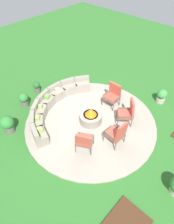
% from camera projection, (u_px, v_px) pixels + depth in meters
% --- Properties ---
extents(ground_plane, '(24.00, 24.00, 0.00)m').
position_uv_depth(ground_plane, '(91.00, 122.00, 7.91)').
color(ground_plane, '#2D6B28').
extents(patio_circle, '(5.26, 5.26, 0.06)m').
position_uv_depth(patio_circle, '(91.00, 122.00, 7.89)').
color(patio_circle, '#9E9384').
rests_on(patio_circle, ground_plane).
extents(fire_pit, '(0.91, 0.91, 0.67)m').
position_uv_depth(fire_pit, '(91.00, 117.00, 7.69)').
color(fire_pit, gray).
rests_on(fire_pit, patio_circle).
extents(curved_stone_bench, '(3.94, 2.01, 0.68)m').
position_uv_depth(curved_stone_bench, '(54.00, 104.00, 8.21)').
color(curved_stone_bench, gray).
rests_on(curved_stone_bench, patio_circle).
extents(lounge_chair_front_left, '(0.77, 0.79, 1.01)m').
position_uv_depth(lounge_chair_front_left, '(84.00, 140.00, 6.51)').
color(lounge_chair_front_left, brown).
rests_on(lounge_chair_front_left, patio_circle).
extents(lounge_chair_front_right, '(0.60, 0.63, 1.11)m').
position_uv_depth(lounge_chair_front_right, '(117.00, 133.00, 6.70)').
color(lounge_chair_front_right, brown).
rests_on(lounge_chair_front_right, patio_circle).
extents(lounge_chair_back_left, '(0.78, 0.82, 1.13)m').
position_uv_depth(lounge_chair_back_left, '(127.00, 112.00, 7.44)').
color(lounge_chair_back_left, brown).
rests_on(lounge_chair_back_left, patio_circle).
extents(lounge_chair_back_right, '(0.58, 0.63, 1.07)m').
position_uv_depth(lounge_chair_back_right, '(113.00, 94.00, 8.22)').
color(lounge_chair_back_right, brown).
rests_on(lounge_chair_back_right, patio_circle).
extents(potted_plant_1, '(0.42, 0.42, 0.66)m').
position_uv_depth(potted_plant_1, '(24.00, 99.00, 8.38)').
color(potted_plant_1, '#605B56').
rests_on(potted_plant_1, ground_plane).
extents(potted_plant_2, '(0.44, 0.44, 0.65)m').
position_uv_depth(potted_plant_2, '(162.00, 95.00, 8.59)').
color(potted_plant_2, '#A89E8E').
rests_on(potted_plant_2, ground_plane).
extents(potted_plant_3, '(0.32, 0.32, 0.56)m').
position_uv_depth(potted_plant_3, '(37.00, 87.00, 9.12)').
color(potted_plant_3, '#605B56').
rests_on(potted_plant_3, ground_plane).
extents(potted_plant_4, '(0.53, 0.53, 0.77)m').
position_uv_depth(potted_plant_4, '(7.00, 124.00, 7.29)').
color(potted_plant_4, '#605B56').
rests_on(potted_plant_4, ground_plane).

